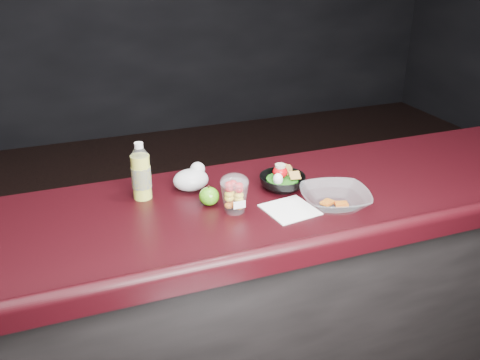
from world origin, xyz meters
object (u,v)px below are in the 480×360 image
at_px(lemonade_bottle, 141,175).
at_px(fruit_cup, 235,193).
at_px(snack_bowl, 282,181).
at_px(green_apple, 209,196).
at_px(takeout_bowl, 335,199).

xyz_separation_m(lemonade_bottle, fruit_cup, (0.27, -0.21, -0.02)).
bearing_deg(snack_bowl, lemonade_bottle, 167.45).
relative_size(green_apple, takeout_bowl, 0.25).
height_order(lemonade_bottle, green_apple, lemonade_bottle).
relative_size(lemonade_bottle, fruit_cup, 1.53).
relative_size(fruit_cup, snack_bowl, 0.71).
xyz_separation_m(fruit_cup, green_apple, (-0.06, 0.08, -0.04)).
relative_size(lemonade_bottle, green_apple, 2.87).
bearing_deg(lemonade_bottle, green_apple, -33.59).
bearing_deg(green_apple, lemonade_bottle, 146.41).
height_order(fruit_cup, snack_bowl, fruit_cup).
distance_m(fruit_cup, takeout_bowl, 0.35).
relative_size(lemonade_bottle, snack_bowl, 1.08).
height_order(green_apple, snack_bowl, snack_bowl).
bearing_deg(fruit_cup, lemonade_bottle, 141.65).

